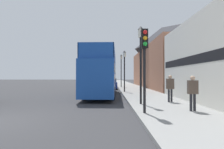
% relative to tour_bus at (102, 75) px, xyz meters
% --- Properties ---
extents(ground_plane, '(144.00, 144.00, 0.00)m').
position_rel_tour_bus_xyz_m(ground_plane, '(-3.92, 11.30, -1.87)').
color(ground_plane, '#333335').
extents(sidewalk, '(3.94, 108.00, 0.14)m').
position_rel_tour_bus_xyz_m(sidewalk, '(3.91, 8.30, -1.80)').
color(sidewalk, gray).
rests_on(sidewalk, ground_plane).
extents(brick_terrace_rear, '(6.00, 21.20, 9.51)m').
position_rel_tour_bus_xyz_m(brick_terrace_rear, '(8.88, 11.17, 2.89)').
color(brick_terrace_rear, '#9E664C').
rests_on(brick_terrace_rear, ground_plane).
extents(tour_bus, '(2.83, 10.21, 4.04)m').
position_rel_tour_bus_xyz_m(tour_bus, '(0.00, 0.00, 0.00)').
color(tour_bus, '#19479E').
rests_on(tour_bus, ground_plane).
extents(parked_car_ahead_of_bus, '(1.74, 4.18, 1.48)m').
position_rel_tour_bus_xyz_m(parked_car_ahead_of_bus, '(0.86, 8.37, -1.17)').
color(parked_car_ahead_of_bus, navy).
rests_on(parked_car_ahead_of_bus, ground_plane).
extents(pedestrian_nearest, '(0.44, 0.24, 1.67)m').
position_rel_tour_bus_xyz_m(pedestrian_nearest, '(4.66, -8.09, -0.73)').
color(pedestrian_nearest, '#232328').
rests_on(pedestrian_nearest, sidewalk).
extents(pedestrian_second, '(0.45, 0.25, 1.72)m').
position_rel_tour_bus_xyz_m(pedestrian_second, '(4.59, -5.18, -0.70)').
color(pedestrian_second, '#232328').
rests_on(pedestrian_second, sidewalk).
extents(traffic_signal, '(0.28, 0.42, 3.74)m').
position_rel_tour_bus_xyz_m(traffic_signal, '(2.31, -8.50, 1.01)').
color(traffic_signal, black).
rests_on(traffic_signal, sidewalk).
extents(lamp_post_nearest, '(0.35, 0.35, 4.64)m').
position_rel_tour_bus_xyz_m(lamp_post_nearest, '(2.59, -5.90, 1.47)').
color(lamp_post_nearest, black).
rests_on(lamp_post_nearest, sidewalk).
extents(lamp_post_second, '(0.35, 0.35, 4.41)m').
position_rel_tour_bus_xyz_m(lamp_post_second, '(2.29, 2.41, 1.33)').
color(lamp_post_second, black).
rests_on(lamp_post_second, sidewalk).
extents(lamp_post_third, '(0.35, 0.35, 5.05)m').
position_rel_tour_bus_xyz_m(lamp_post_third, '(2.45, 10.72, 1.72)').
color(lamp_post_third, black).
rests_on(lamp_post_third, sidewalk).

